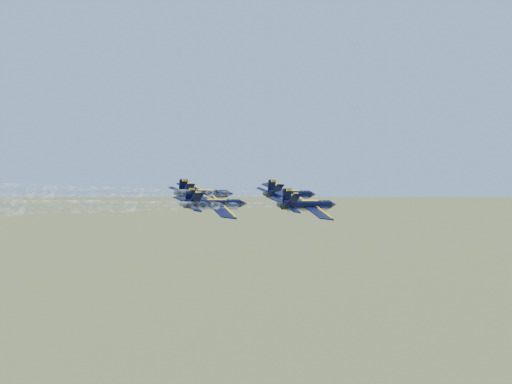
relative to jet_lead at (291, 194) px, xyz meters
The scene contains 6 objects.
jet_lead is the anchor object (origin of this frame).
jet_left 15.90m from the jet_lead, 155.67° to the right, with size 10.58×14.88×4.49m.
jet_right 16.12m from the jet_lead, 54.80° to the right, with size 10.58×14.88×4.49m.
jet_slot 19.58m from the jet_lead, 103.20° to the right, with size 10.58×14.88×4.49m.
smoke_trail_lead 43.74m from the jet_lead, 104.70° to the right, with size 16.14×55.79×2.32m.
smoke_trail_right 55.51m from the jet_lead, 91.86° to the right, with size 16.14×55.79×2.32m.
Camera 1 is at (50.54, -92.90, 109.07)m, focal length 45.00 mm.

